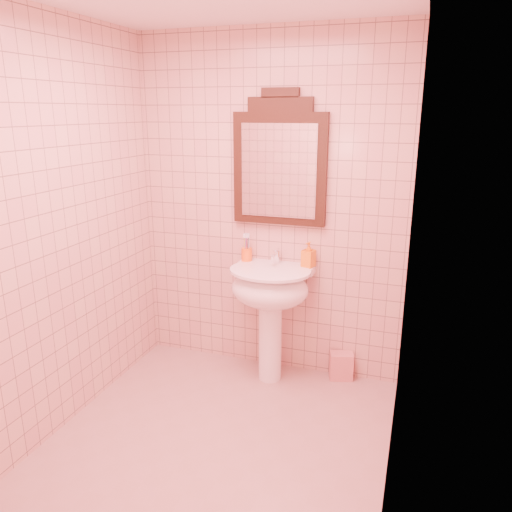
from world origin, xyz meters
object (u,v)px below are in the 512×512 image
(toothbrush_cup, at_px, (247,254))
(towel, at_px, (341,366))
(mirror, at_px, (280,163))
(soap_dispenser, at_px, (309,254))
(pedestal_sink, at_px, (270,296))

(toothbrush_cup, distance_m, towel, 1.10)
(mirror, relative_size, toothbrush_cup, 5.15)
(mirror, distance_m, towel, 1.57)
(soap_dispenser, bearing_deg, toothbrush_cup, -163.15)
(soap_dispenser, xyz_separation_m, towel, (0.27, 0.02, -0.85))
(toothbrush_cup, height_order, towel, toothbrush_cup)
(pedestal_sink, height_order, towel, pedestal_sink)
(toothbrush_cup, bearing_deg, mirror, 13.50)
(pedestal_sink, distance_m, mirror, 0.95)
(pedestal_sink, distance_m, toothbrush_cup, 0.37)
(mirror, xyz_separation_m, towel, (0.51, -0.03, -1.48))
(mirror, height_order, soap_dispenser, mirror)
(mirror, bearing_deg, toothbrush_cup, -166.50)
(soap_dispenser, bearing_deg, mirror, -175.75)
(toothbrush_cup, bearing_deg, towel, 1.75)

